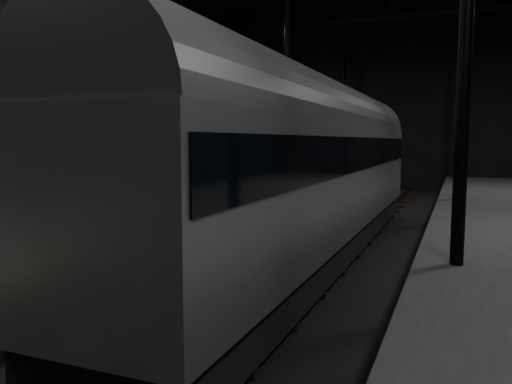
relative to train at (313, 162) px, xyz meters
The scene contains 6 objects.
ground 2.95m from the train, 89.98° to the left, with size 44.00×44.00×0.00m, color black.
platform_left 7.90m from the train, behind, with size 9.00×43.80×1.00m, color #494947.
tactile_strip 3.82m from the train, 165.30° to the left, with size 0.50×43.80×0.01m, color olive.
track 2.88m from the train, 89.98° to the left, with size 2.40×43.00×0.24m.
train is the anchor object (origin of this frame).
woman 6.07m from the train, 157.74° to the right, with size 0.65×0.43×1.78m, color tan.
Camera 1 is at (3.78, -14.36, 3.42)m, focal length 35.00 mm.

